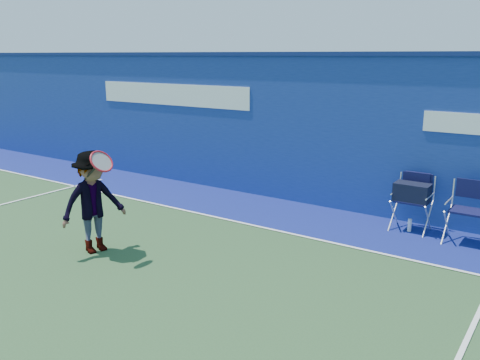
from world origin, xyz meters
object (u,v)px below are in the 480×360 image
Objects in this scene: directors_chair_right at (467,225)px; water_bottle at (410,225)px; directors_chair_left at (411,207)px; tennis_player at (93,202)px.

directors_chair_right reaches higher than water_bottle.
directors_chair_right is 0.95m from water_bottle.
directors_chair_left is 0.96m from directors_chair_right.
directors_chair_left is 0.32m from water_bottle.
directors_chair_right is (0.94, -0.14, -0.10)m from directors_chair_left.
directors_chair_left reaches higher than water_bottle.
directors_chair_left is 0.60× the size of tennis_player.
directors_chair_right is at bearing -3.63° from water_bottle.
water_bottle is (-0.93, 0.06, -0.21)m from directors_chair_right.
directors_chair_left is 5.39m from tennis_player.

